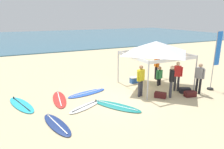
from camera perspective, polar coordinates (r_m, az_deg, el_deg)
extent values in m
plane|color=beige|center=(11.29, 3.59, -5.92)|extent=(80.00, 80.00, 0.00)
cube|color=#386B84|center=(42.94, -18.97, 9.50)|extent=(80.00, 36.00, 0.10)
cylinder|color=#B7B7BC|center=(10.61, 9.83, -1.70)|extent=(0.07, 0.07, 2.05)
cylinder|color=#B7B7BC|center=(12.73, 21.89, 0.32)|extent=(0.07, 0.07, 2.05)
cylinder|color=#B7B7BC|center=(13.28, 1.71, 2.10)|extent=(0.07, 0.07, 2.05)
cylinder|color=#B7B7BC|center=(15.03, 12.82, 3.33)|extent=(0.07, 0.07, 2.05)
cube|color=white|center=(11.38, 16.77, 3.92)|extent=(3.26, 0.03, 0.18)
cube|color=white|center=(13.91, 7.74, 6.52)|extent=(3.26, 0.03, 0.18)
cube|color=white|center=(11.70, 5.43, 4.83)|extent=(0.03, 3.26, 0.18)
cube|color=white|center=(13.65, 17.29, 5.77)|extent=(0.03, 3.26, 0.18)
pyramid|color=white|center=(12.53, 11.93, 7.34)|extent=(3.38, 3.38, 0.70)
ellipsoid|color=blue|center=(11.67, -6.86, -5.08)|extent=(2.39, 1.09, 0.07)
cube|color=white|center=(11.66, -6.87, -4.91)|extent=(1.93, 0.45, 0.01)
cone|color=white|center=(12.12, -3.03, -3.71)|extent=(0.09, 0.09, 0.12)
ellipsoid|color=navy|center=(8.73, -14.85, -13.09)|extent=(1.04, 2.27, 0.07)
cube|color=white|center=(8.72, -14.87, -12.87)|extent=(0.43, 1.84, 0.01)
cone|color=white|center=(9.44, -17.10, -10.31)|extent=(0.09, 0.09, 0.12)
ellipsoid|color=#19847F|center=(10.00, 1.31, -8.65)|extent=(1.96, 2.49, 0.07)
cube|color=white|center=(9.99, 1.32, -8.45)|extent=(1.21, 1.82, 0.01)
cone|color=white|center=(10.47, -3.65, -6.95)|extent=(0.09, 0.09, 0.12)
ellipsoid|color=red|center=(11.12, -14.20, -6.56)|extent=(0.90, 2.41, 0.07)
cube|color=white|center=(11.11, -14.22, -6.38)|extent=(0.27, 1.99, 0.01)
cone|color=white|center=(11.99, -14.67, -4.45)|extent=(0.09, 0.09, 0.12)
ellipsoid|color=#23B2CC|center=(11.05, -23.57, -7.60)|extent=(1.39, 2.57, 0.07)
cube|color=black|center=(11.04, -23.59, -7.41)|extent=(0.68, 2.03, 0.01)
cone|color=black|center=(11.93, -25.33, -5.61)|extent=(0.09, 0.09, 0.12)
ellipsoid|color=white|center=(10.00, -7.44, -8.78)|extent=(1.90, 1.26, 0.07)
cube|color=black|center=(9.99, -7.45, -8.59)|extent=(1.45, 0.72, 0.01)
cone|color=black|center=(10.46, -4.44, -6.99)|extent=(0.09, 0.09, 0.12)
cylinder|color=black|center=(14.47, 11.84, 0.53)|extent=(0.13, 0.13, 0.88)
cylinder|color=black|center=(14.31, 12.09, 0.34)|extent=(0.13, 0.13, 0.88)
cube|color=orange|center=(14.22, 12.14, 3.31)|extent=(0.31, 0.41, 0.60)
sphere|color=#9E7051|center=(14.13, 12.24, 4.99)|extent=(0.21, 0.21, 0.21)
cylinder|color=orange|center=(14.43, 11.81, 3.43)|extent=(0.09, 0.09, 0.54)
cylinder|color=orange|center=(14.01, 12.46, 3.02)|extent=(0.09, 0.09, 0.54)
cylinder|color=#383842|center=(11.15, 7.44, -3.90)|extent=(0.13, 0.13, 0.88)
cylinder|color=#383842|center=(11.27, 8.07, -3.70)|extent=(0.13, 0.13, 0.88)
cube|color=yellow|center=(10.99, 7.90, -0.16)|extent=(0.40, 0.30, 0.60)
sphere|color=#9E7051|center=(10.88, 7.98, 1.99)|extent=(0.21, 0.21, 0.21)
cylinder|color=yellow|center=(10.83, 7.07, -0.48)|extent=(0.09, 0.09, 0.54)
cylinder|color=yellow|center=(11.16, 8.70, -0.05)|extent=(0.09, 0.09, 0.54)
cylinder|color=black|center=(12.42, 22.93, -2.98)|extent=(0.13, 0.13, 0.88)
cylinder|color=black|center=(12.49, 22.18, -2.80)|extent=(0.13, 0.13, 0.88)
cube|color=gray|center=(12.25, 22.92, 0.39)|extent=(0.32, 0.41, 0.60)
sphere|color=tan|center=(12.16, 23.13, 2.32)|extent=(0.21, 0.21, 0.21)
cylinder|color=gray|center=(12.17, 23.89, 0.09)|extent=(0.09, 0.09, 0.54)
cylinder|color=gray|center=(12.35, 21.94, 0.51)|extent=(0.09, 0.09, 0.54)
cylinder|color=#383842|center=(11.35, 15.80, -4.02)|extent=(0.13, 0.13, 0.88)
cylinder|color=#383842|center=(11.52, 15.73, -3.72)|extent=(0.13, 0.13, 0.88)
cube|color=black|center=(11.22, 16.04, -0.30)|extent=(0.39, 0.42, 0.60)
sphere|color=beige|center=(11.11, 16.21, 1.80)|extent=(0.21, 0.21, 0.21)
cylinder|color=black|center=(11.00, 16.13, -0.73)|extent=(0.09, 0.09, 0.54)
cylinder|color=black|center=(11.44, 15.94, -0.08)|extent=(0.09, 0.09, 0.54)
cylinder|color=#2D2D33|center=(12.43, 17.66, -2.44)|extent=(0.13, 0.13, 0.88)
cylinder|color=#2D2D33|center=(12.45, 16.84, -2.35)|extent=(0.13, 0.13, 0.88)
cube|color=red|center=(12.24, 17.53, 0.90)|extent=(0.40, 0.42, 0.60)
sphere|color=beige|center=(12.14, 17.69, 2.84)|extent=(0.21, 0.21, 0.21)
cylinder|color=red|center=(12.22, 18.59, 0.69)|extent=(0.09, 0.09, 0.54)
cylinder|color=red|center=(12.27, 16.46, 0.93)|extent=(0.09, 0.09, 0.54)
cylinder|color=black|center=(13.29, 12.94, -1.88)|extent=(0.13, 0.13, 0.45)
cylinder|color=black|center=(13.15, 12.50, -2.05)|extent=(0.13, 0.13, 0.45)
cube|color=#2D8C47|center=(13.08, 12.85, 0.06)|extent=(0.41, 0.32, 0.52)
sphere|color=#9E7051|center=(12.99, 12.95, 1.69)|extent=(0.21, 0.21, 0.21)
cylinder|color=#2D8C47|center=(13.27, 13.40, 0.16)|extent=(0.09, 0.09, 0.47)
cylinder|color=#2D8C47|center=(12.90, 12.27, -0.22)|extent=(0.09, 0.09, 0.47)
cylinder|color=#99999E|center=(13.11, 26.14, 3.31)|extent=(0.04, 0.04, 3.40)
cube|color=blue|center=(13.17, 27.11, 6.35)|extent=(0.40, 0.02, 1.90)
cylinder|color=black|center=(13.52, 25.29, -3.56)|extent=(0.36, 0.36, 0.08)
cube|color=#4C1919|center=(11.93, 20.62, -5.01)|extent=(0.66, 0.45, 0.28)
cube|color=#4C1919|center=(11.32, 13.09, -5.51)|extent=(0.63, 0.67, 0.28)
cube|color=#232328|center=(12.38, 19.33, -4.13)|extent=(0.68, 0.55, 0.28)
cube|color=#2D60B7|center=(13.45, 6.05, -1.59)|extent=(0.48, 0.34, 0.34)
cube|color=white|center=(13.39, 6.07, -0.80)|extent=(0.50, 0.36, 0.05)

